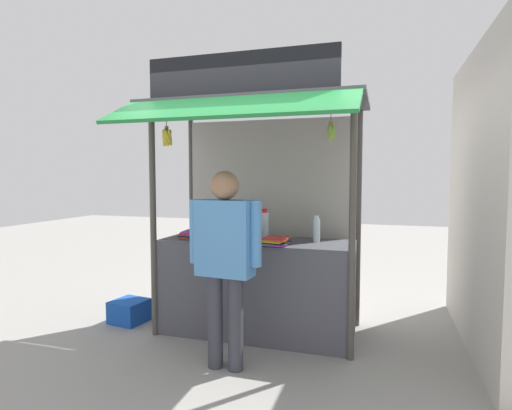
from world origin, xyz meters
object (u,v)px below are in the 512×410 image
water_bottle_rear_center (230,225)px  water_bottle_back_left (196,224)px  water_bottle_left (264,225)px  banana_bunch_rightmost (167,137)px  water_bottle_front_left (224,224)px  magazine_stack_mid_left (192,234)px  vendor_person (225,251)px  water_bottle_mid_right (316,229)px  magazine_stack_far_left (275,241)px  banana_bunch_inner_left (331,132)px  plastic_crate (129,311)px  magazine_stack_far_right (232,239)px

water_bottle_rear_center → water_bottle_back_left: 0.48m
water_bottle_left → banana_bunch_rightmost: 1.26m
water_bottle_front_left → magazine_stack_mid_left: 0.35m
vendor_person → magazine_stack_mid_left: bearing=136.6°
water_bottle_mid_right → magazine_stack_mid_left: water_bottle_mid_right is taller
water_bottle_rear_center → magazine_stack_far_left: size_ratio=1.06×
water_bottle_back_left → banana_bunch_inner_left: (1.53, -0.65, 0.87)m
magazine_stack_mid_left → magazine_stack_far_left: same height
magazine_stack_mid_left → banana_bunch_inner_left: banana_bunch_inner_left is taller
magazine_stack_far_left → water_bottle_back_left: bearing=155.2°
magazine_stack_mid_left → water_bottle_mid_right: bearing=6.6°
water_bottle_back_left → water_bottle_rear_center: bearing=-18.4°
banana_bunch_rightmost → vendor_person: 1.25m
water_bottle_back_left → plastic_crate: water_bottle_back_left is taller
banana_bunch_rightmost → water_bottle_left: bearing=31.2°
banana_bunch_inner_left → vendor_person: 1.29m
magazine_stack_far_left → water_bottle_left: bearing=121.6°
magazine_stack_mid_left → magazine_stack_far_right: size_ratio=0.82×
banana_bunch_rightmost → water_bottle_rear_center: bearing=50.2°
water_bottle_left → water_bottle_front_left: water_bottle_left is taller
banana_bunch_inner_left → water_bottle_rear_center: bearing=154.9°
water_bottle_rear_center → water_bottle_left: water_bottle_left is taller
water_bottle_front_left → magazine_stack_far_right: size_ratio=0.88×
banana_bunch_rightmost → water_bottle_mid_right: bearing=21.7°
water_bottle_back_left → water_bottle_left: bearing=-11.8°
water_bottle_mid_right → plastic_crate: (-1.98, -0.19, -0.94)m
vendor_person → banana_bunch_rightmost: bearing=158.2°
water_bottle_left → magazine_stack_mid_left: 0.75m
banana_bunch_inner_left → plastic_crate: (-2.17, 0.33, -1.81)m
water_bottle_rear_center → water_bottle_left: size_ratio=0.90×
water_bottle_left → plastic_crate: size_ratio=0.92×
magazine_stack_mid_left → banana_bunch_rightmost: 1.03m
banana_bunch_rightmost → vendor_person: banana_bunch_rightmost is taller
water_bottle_rear_center → plastic_crate: (-1.09, -0.18, -0.95)m
water_bottle_back_left → magazine_stack_mid_left: size_ratio=0.93×
water_bottle_back_left → water_bottle_front_left: bearing=-11.1°
water_bottle_rear_center → water_bottle_front_left: (-0.10, 0.08, 0.00)m
water_bottle_mid_right → magazine_stack_mid_left: bearing=-173.4°
vendor_person → plastic_crate: 1.77m
banana_bunch_rightmost → vendor_person: size_ratio=0.19×
magazine_stack_far_left → magazine_stack_far_right: (-0.42, 0.02, 0.00)m
water_bottle_back_left → vendor_person: (0.74, -1.03, -0.08)m
plastic_crate → water_bottle_left: bearing=6.0°
magazine_stack_far_right → vendor_person: vendor_person is taller
water_bottle_front_left → banana_bunch_inner_left: size_ratio=1.02×
water_bottle_mid_right → vendor_person: (-0.60, -0.89, -0.09)m
water_bottle_left → water_bottle_rear_center: bearing=176.5°
water_bottle_mid_right → magazine_stack_far_left: 0.47m
water_bottle_front_left → water_bottle_back_left: (-0.35, 0.07, -0.02)m
magazine_stack_mid_left → magazine_stack_far_right: magazine_stack_far_right is taller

